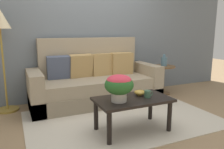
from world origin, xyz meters
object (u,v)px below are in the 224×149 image
Objects in this scene: couch at (95,83)px; side_table at (163,75)px; coffee_table at (133,104)px; potted_plant at (119,85)px; table_vase at (164,61)px; floor_lamp at (0,28)px; coffee_mug at (148,94)px; snack_bowl at (140,92)px.

couch is 3.90× the size of side_table.
side_table is at bearing 41.30° from coffee_table.
table_vase is (1.62, 1.27, 0.03)m from potted_plant.
coffee_mug is at bearing -42.29° from floor_lamp.
table_vase reaches higher than snack_bowl.
potted_plant is 0.43m from coffee_mug.
coffee_table is at bearing 166.25° from coffee_mug.
coffee_table is 1.65× the size of side_table.
snack_bowl is at bearing 108.75° from coffee_mug.
snack_bowl is (-0.04, 0.12, -0.01)m from coffee_mug.
couch is at bearing 177.09° from side_table.
couch is 1.43m from side_table.
snack_bowl is at bearing -40.64° from floor_lamp.
potted_plant is at bearing -97.87° from couch.
table_vase is (1.43, -0.07, 0.32)m from couch.
table_vase is at bearing 41.16° from coffee_table.
coffee_mug is at bearing -0.98° from potted_plant.
table_vase is (1.22, 1.27, 0.19)m from coffee_mug.
coffee_mug is 0.84× the size of snack_bowl.
side_table reaches higher than coffee_mug.
couch is at bearing 177.06° from table_vase.
floor_lamp is (-2.87, 0.23, 0.91)m from side_table.
snack_bowl is 0.64× the size of table_vase.
snack_bowl is 1.72m from table_vase.
side_table reaches higher than snack_bowl.
couch reaches higher than potted_plant.
potted_plant is at bearing -169.49° from coffee_table.
couch is 1.74m from floor_lamp.
snack_bowl is (0.15, 0.07, 0.11)m from coffee_table.
side_table is 0.35× the size of floor_lamp.
side_table is at bearing -2.91° from couch.
side_table is (1.42, -0.07, 0.05)m from couch.
floor_lamp is 11.17× the size of snack_bowl.
side_table reaches higher than coffee_table.
side_table is 1.67× the size of potted_plant.
table_vase is (2.87, -0.24, -0.64)m from floor_lamp.
floor_lamp is 2.29m from snack_bowl.
potted_plant is at bearing -162.50° from snack_bowl.
potted_plant is 1.52× the size of table_vase.
coffee_table is 4.16× the size of table_vase.
snack_bowl is at bearing 17.50° from potted_plant.
floor_lamp reaches higher than snack_bowl.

